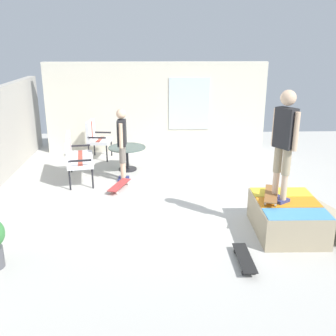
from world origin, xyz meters
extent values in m
cube|color=beige|center=(0.00, 0.00, -0.05)|extent=(12.00, 12.00, 0.10)
cube|color=silver|center=(3.80, 0.50, 1.23)|extent=(0.20, 6.00, 2.45)
cube|color=silver|center=(3.69, -0.40, 1.35)|extent=(0.03, 1.10, 1.40)
cube|color=tan|center=(-1.17, -1.60, 0.26)|extent=(1.34, 1.05, 0.53)
cube|color=#4C99D8|center=(-1.61, -1.60, 0.53)|extent=(0.44, 0.99, 0.01)
cube|color=orange|center=(-1.17, -1.60, 0.53)|extent=(0.44, 0.99, 0.01)
cube|color=yellow|center=(-0.73, -1.61, 0.53)|extent=(0.44, 0.99, 0.01)
cylinder|color=#B2B2B7|center=(-1.16, -1.12, 0.50)|extent=(1.26, 0.08, 0.05)
cylinder|color=black|center=(0.93, 1.88, 0.22)|extent=(0.04, 0.04, 0.44)
cylinder|color=black|center=(2.08, 2.08, 0.22)|extent=(0.04, 0.04, 0.44)
cylinder|color=black|center=(0.85, 2.34, 0.22)|extent=(0.04, 0.04, 0.44)
cylinder|color=black|center=(2.00, 2.55, 0.22)|extent=(0.04, 0.04, 0.44)
cube|color=silver|center=(1.46, 2.21, 0.48)|extent=(1.33, 0.76, 0.08)
cube|color=#B74738|center=(1.46, 2.21, 0.52)|extent=(1.21, 0.31, 0.00)
cube|color=silver|center=(1.42, 2.44, 0.77)|extent=(1.24, 0.30, 0.50)
cube|color=#B74738|center=(1.42, 2.44, 0.77)|extent=(0.11, 0.10, 0.46)
cube|color=black|center=(0.87, 2.11, 0.64)|extent=(0.12, 0.47, 0.04)
cube|color=black|center=(2.06, 2.32, 0.64)|extent=(0.12, 0.47, 0.04)
cylinder|color=black|center=(2.81, 1.79, 0.22)|extent=(0.04, 0.04, 0.44)
cylinder|color=black|center=(3.35, 1.73, 0.22)|extent=(0.04, 0.04, 0.44)
cylinder|color=black|center=(2.87, 2.26, 0.22)|extent=(0.04, 0.04, 0.44)
cylinder|color=black|center=(3.40, 2.19, 0.22)|extent=(0.04, 0.04, 0.44)
cube|color=silver|center=(3.11, 1.99, 0.48)|extent=(0.68, 0.62, 0.08)
cube|color=#B74738|center=(3.11, 1.99, 0.52)|extent=(0.59, 0.17, 0.00)
cube|color=silver|center=(3.13, 2.22, 0.77)|extent=(0.63, 0.15, 0.50)
cube|color=#B74738|center=(3.13, 2.22, 0.77)|extent=(0.11, 0.10, 0.46)
cube|color=black|center=(2.82, 2.02, 0.64)|extent=(0.10, 0.47, 0.04)
cube|color=black|center=(3.39, 1.96, 0.64)|extent=(0.10, 0.47, 0.04)
cylinder|color=black|center=(2.14, 1.22, 0.28)|extent=(0.06, 0.06, 0.55)
cylinder|color=black|center=(2.14, 1.22, 0.01)|extent=(0.44, 0.44, 0.03)
cylinder|color=#425651|center=(2.14, 1.22, 0.56)|extent=(0.90, 0.90, 0.02)
cube|color=navy|center=(1.35, 1.27, 0.03)|extent=(0.11, 0.24, 0.05)
cylinder|color=beige|center=(1.35, 1.27, 0.24)|extent=(0.10, 0.10, 0.38)
cylinder|color=slate|center=(1.35, 1.27, 0.62)|extent=(0.13, 0.13, 0.38)
cube|color=navy|center=(1.52, 1.27, 0.03)|extent=(0.11, 0.24, 0.05)
cylinder|color=beige|center=(1.52, 1.27, 0.24)|extent=(0.10, 0.10, 0.38)
cylinder|color=slate|center=(1.52, 1.27, 0.62)|extent=(0.13, 0.13, 0.38)
cube|color=#262628|center=(1.43, 1.27, 1.09)|extent=(0.32, 0.19, 0.56)
sphere|color=beige|center=(1.43, 1.27, 1.51)|extent=(0.21, 0.21, 0.21)
cylinder|color=beige|center=(1.23, 1.27, 1.07)|extent=(0.08, 0.08, 0.53)
cylinder|color=beige|center=(1.63, 1.26, 1.07)|extent=(0.08, 0.08, 0.53)
cube|color=navy|center=(-1.18, -1.50, 0.56)|extent=(0.22, 0.26, 0.05)
cylinder|color=beige|center=(-1.18, -1.50, 0.80)|extent=(0.10, 0.10, 0.42)
cylinder|color=tan|center=(-1.18, -1.50, 1.22)|extent=(0.13, 0.13, 0.42)
cube|color=navy|center=(-1.04, -1.41, 0.56)|extent=(0.22, 0.26, 0.05)
cylinder|color=beige|center=(-1.04, -1.41, 0.80)|extent=(0.10, 0.10, 0.42)
cylinder|color=tan|center=(-1.04, -1.41, 1.22)|extent=(0.13, 0.13, 0.42)
cube|color=#262628|center=(-1.11, -1.45, 1.75)|extent=(0.37, 0.33, 0.63)
sphere|color=beige|center=(-1.11, -1.45, 2.21)|extent=(0.24, 0.24, 0.24)
cylinder|color=beige|center=(-1.28, -1.56, 1.73)|extent=(0.08, 0.08, 0.59)
cylinder|color=beige|center=(-0.94, -1.34, 1.73)|extent=(0.08, 0.08, 0.59)
cube|color=#B23838|center=(0.86, 1.31, 0.09)|extent=(0.82, 0.45, 0.02)
cylinder|color=silver|center=(1.10, 1.14, 0.03)|extent=(0.06, 0.05, 0.06)
cylinder|color=silver|center=(1.15, 1.30, 0.03)|extent=(0.06, 0.05, 0.06)
cylinder|color=silver|center=(0.57, 1.33, 0.03)|extent=(0.06, 0.05, 0.06)
cylinder|color=silver|center=(0.63, 1.48, 0.03)|extent=(0.06, 0.05, 0.06)
cube|color=black|center=(-2.09, -0.70, 0.09)|extent=(0.80, 0.20, 0.02)
cylinder|color=#333333|center=(-1.81, -0.79, 0.03)|extent=(0.06, 0.03, 0.06)
cylinder|color=#333333|center=(-1.81, -0.63, 0.03)|extent=(0.06, 0.03, 0.06)
cylinder|color=#333333|center=(-2.37, -0.78, 0.03)|extent=(0.06, 0.03, 0.06)
cylinder|color=#333333|center=(-2.37, -0.62, 0.03)|extent=(0.06, 0.03, 0.06)
cube|color=brown|center=(-1.04, -1.35, 0.63)|extent=(0.82, 0.43, 0.01)
cylinder|color=silver|center=(-0.79, -1.51, 0.57)|extent=(0.06, 0.05, 0.06)
cylinder|color=silver|center=(-0.74, -1.36, 0.57)|extent=(0.06, 0.05, 0.06)
cylinder|color=silver|center=(-1.33, -1.34, 0.57)|extent=(0.06, 0.05, 0.06)
cylinder|color=silver|center=(-1.28, -1.19, 0.57)|extent=(0.06, 0.05, 0.06)
camera|label=1|loc=(-6.91, 0.56, 3.07)|focal=41.78mm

